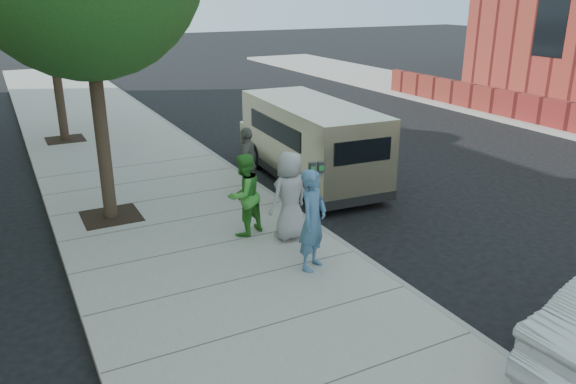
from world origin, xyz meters
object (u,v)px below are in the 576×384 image
object	(u,v)px
person_striped_polo	(247,163)
person_gray_shirt	(290,196)
van	(309,140)
parking_meter	(316,182)
person_green_shirt	(244,195)
person_officer	(313,220)

from	to	relation	value
person_striped_polo	person_gray_shirt	bearing A→B (deg)	33.75
person_striped_polo	van	bearing A→B (deg)	151.08
parking_meter	van	bearing A→B (deg)	71.25
parking_meter	van	world-z (taller)	van
person_gray_shirt	van	bearing A→B (deg)	-138.24
van	person_green_shirt	xyz separation A→B (m)	(-3.04, -2.77, -0.13)
person_officer	person_gray_shirt	xyz separation A→B (m)	(0.24, 1.32, -0.03)
van	person_gray_shirt	xyz separation A→B (m)	(-2.34, -3.36, -0.08)
parking_meter	person_gray_shirt	bearing A→B (deg)	-165.47
parking_meter	person_green_shirt	bearing A→B (deg)	167.14
parking_meter	person_gray_shirt	size ratio (longest dim) A/B	0.83
parking_meter	person_green_shirt	xyz separation A→B (m)	(-1.33, 0.53, -0.22)
van	person_officer	size ratio (longest dim) A/B	3.17
parking_meter	person_striped_polo	bearing A→B (deg)	109.28
van	person_green_shirt	size ratio (longest dim) A/B	3.46
van	person_gray_shirt	distance (m)	4.09
person_gray_shirt	parking_meter	bearing A→B (deg)	172.47
van	person_gray_shirt	world-z (taller)	van
person_officer	person_striped_polo	size ratio (longest dim) A/B	1.05
person_officer	person_striped_polo	bearing A→B (deg)	49.95
person_striped_polo	person_officer	bearing A→B (deg)	31.54
parking_meter	person_officer	world-z (taller)	person_officer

